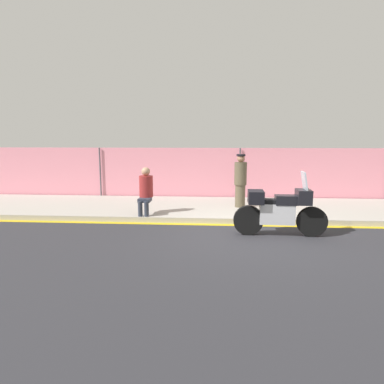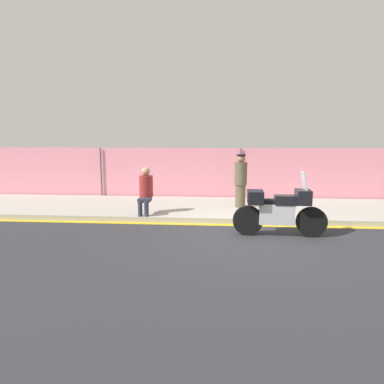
# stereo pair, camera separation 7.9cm
# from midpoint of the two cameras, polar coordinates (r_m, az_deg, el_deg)

# --- Properties ---
(ground_plane) EXTENTS (120.00, 120.00, 0.00)m
(ground_plane) POSITION_cam_midpoint_polar(r_m,az_deg,el_deg) (8.28, 9.56, -7.24)
(ground_plane) COLOR #2D2D33
(sidewalk) EXTENTS (38.27, 3.40, 0.15)m
(sidewalk) POSITION_cam_midpoint_polar(r_m,az_deg,el_deg) (10.95, 8.22, -2.78)
(sidewalk) COLOR #ADA89E
(sidewalk) RESTS_ON ground_plane
(curb_paint_stripe) EXTENTS (38.27, 0.18, 0.01)m
(curb_paint_stripe) POSITION_cam_midpoint_polar(r_m,az_deg,el_deg) (9.23, 8.99, -5.50)
(curb_paint_stripe) COLOR gold
(curb_paint_stripe) RESTS_ON ground_plane
(storefront_fence) EXTENTS (36.36, 0.17, 1.94)m
(storefront_fence) POSITION_cam_midpoint_polar(r_m,az_deg,el_deg) (12.57, 7.74, 2.88)
(storefront_fence) COLOR pink
(storefront_fence) RESTS_ON ground_plane
(motorcycle) EXTENTS (2.19, 0.52, 1.53)m
(motorcycle) POSITION_cam_midpoint_polar(r_m,az_deg,el_deg) (8.31, 14.10, -2.90)
(motorcycle) COLOR black
(motorcycle) RESTS_ON ground_plane
(officer_standing) EXTENTS (0.38, 0.38, 1.65)m
(officer_standing) POSITION_cam_midpoint_polar(r_m,az_deg,el_deg) (10.72, 7.87, 1.94)
(officer_standing) COLOR brown
(officer_standing) RESTS_ON sidewalk
(person_seated_on_curb) EXTENTS (0.39, 0.68, 1.32)m
(person_seated_on_curb) POSITION_cam_midpoint_polar(r_m,az_deg,el_deg) (9.78, -7.96, 0.61)
(person_seated_on_curb) COLOR #2D3342
(person_seated_on_curb) RESTS_ON sidewalk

